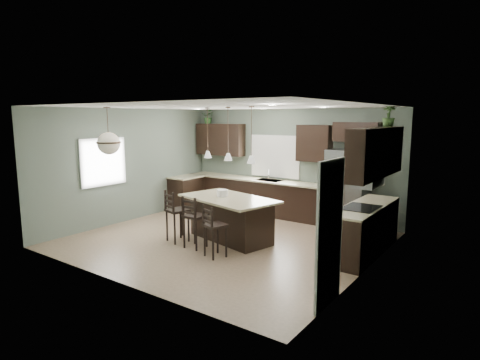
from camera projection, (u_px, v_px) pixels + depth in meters
name	position (u px, v px, depth m)	size (l,w,h in m)	color
ground	(225.00, 240.00, 8.54)	(6.00, 6.00, 0.00)	#9E8466
pantry_door	(329.00, 234.00, 5.43)	(0.04, 0.82, 2.04)	white
window_back	(275.00, 156.00, 10.73)	(1.35, 0.02, 1.00)	white
window_left	(103.00, 162.00, 9.37)	(0.02, 1.10, 1.00)	white
left_return_cabs	(186.00, 193.00, 11.39)	(0.60, 0.90, 0.90)	black
left_return_countertop	(186.00, 177.00, 11.30)	(0.66, 0.96, 0.04)	beige
back_lower_cabs	(255.00, 196.00, 10.93)	(4.20, 0.60, 0.90)	black
back_countertop	(255.00, 179.00, 10.84)	(4.20, 0.66, 0.04)	beige
sink_inset	(269.00, 180.00, 10.58)	(0.70, 0.45, 0.01)	gray
faucet	(268.00, 175.00, 10.54)	(0.02, 0.02, 0.28)	silver
back_upper_left	(220.00, 139.00, 11.55)	(1.55, 0.34, 0.90)	black
back_upper_right	(314.00, 143.00, 9.86)	(0.85, 0.34, 0.90)	black
fridge_header	(357.00, 132.00, 9.21)	(1.05, 0.34, 0.45)	black
right_lower_cabs	(365.00, 231.00, 7.63)	(0.60, 2.35, 0.90)	black
right_countertop	(366.00, 206.00, 7.57)	(0.66, 2.35, 0.04)	beige
cooktop	(361.00, 208.00, 7.35)	(0.58, 0.75, 0.02)	black
wall_oven_front	(345.00, 231.00, 7.59)	(0.01, 0.72, 0.60)	gray
right_upper_cabs	(377.00, 152.00, 7.33)	(0.34, 2.35, 0.90)	black
microwave	(368.00, 176.00, 7.20)	(0.40, 0.75, 0.40)	gray
refrigerator	(348.00, 189.00, 9.31)	(0.90, 0.74, 1.85)	gray
kitchen_island	(228.00, 219.00, 8.44)	(2.06, 1.17, 0.92)	black
serving_dish	(222.00, 193.00, 8.50)	(0.24, 0.24, 0.14)	silver
bar_stool_left	(178.00, 216.00, 8.35)	(0.41, 0.41, 1.10)	black
bar_stool_center	(195.00, 222.00, 7.95)	(0.39, 0.39, 1.07)	black
bar_stool_right	(215.00, 231.00, 7.43)	(0.37, 0.37, 0.99)	black
pendant_left	(208.00, 133.00, 8.68)	(0.17, 0.17, 1.10)	silver
pendant_center	(228.00, 134.00, 8.16)	(0.17, 0.17, 1.10)	white
pendant_right	(251.00, 135.00, 7.64)	(0.17, 0.17, 1.10)	white
chandelier	(108.00, 131.00, 8.23)	(0.50, 0.50, 0.98)	#F8E9CB
plant_back_left	(208.00, 117.00, 11.65)	(0.36, 0.31, 0.40)	#2A5123
plant_right_wall	(389.00, 116.00, 7.86)	(0.24, 0.24, 0.43)	#315123
room_shell	(225.00, 161.00, 8.28)	(6.00, 6.00, 6.00)	#5D6B5E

